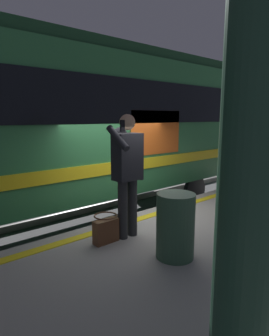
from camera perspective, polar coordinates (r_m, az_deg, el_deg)
name	(u,v)px	position (r m, az deg, el deg)	size (l,w,h in m)	color
ground_plane	(144,255)	(5.84, 1.86, -16.82)	(24.62, 24.62, 0.00)	#3D3D3F
platform	(242,276)	(4.54, 20.46, -19.29)	(14.65, 4.01, 0.91)	gray
safety_line	(156,214)	(5.28, 4.16, -8.99)	(14.36, 0.16, 0.01)	yellow
track_rail_near	(100,229)	(6.87, -6.83, -11.89)	(19.05, 0.08, 0.16)	slate
track_rail_far	(69,214)	(8.03, -12.69, -8.80)	(19.05, 0.08, 0.16)	slate
train_carriage	(37,122)	(6.51, -18.67, 8.66)	(12.47, 2.77, 4.00)	#2D723F
passenger	(127,166)	(4.07, -1.44, 0.35)	(0.57, 0.55, 1.76)	#262628
handbag	(106,229)	(4.10, -5.66, -11.94)	(0.36, 0.33, 0.40)	#59331E
station_column	(255,134)	(1.65, 22.67, 6.14)	(0.37, 0.37, 3.26)	#1E3F2D
bench	(263,188)	(5.55, 23.95, -3.62)	(1.74, 0.44, 0.90)	brown
trash_bin	(175,226)	(3.65, 8.04, -11.18)	(0.47, 0.47, 0.81)	#2D4C38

